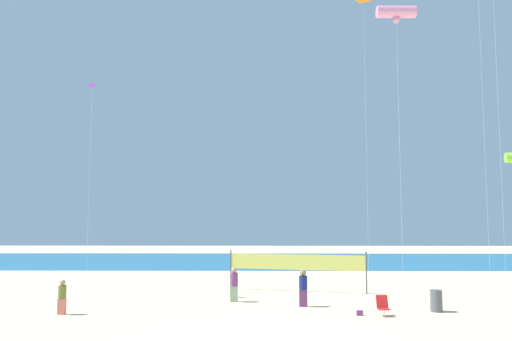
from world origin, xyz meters
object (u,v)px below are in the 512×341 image
Objects in this scene: beachgoer_plum_shirt at (234,283)px; volleyball_net at (296,264)px; trash_barrel at (436,301)px; beach_handbag at (360,313)px; beachgoer_navy_shirt at (303,287)px; kite_pink_tube at (396,13)px; kite_violet_diamond at (92,97)px; folding_beach_chair at (383,305)px; beachgoer_olive_shirt at (62,296)px.

beachgoer_plum_shirt is 5.11m from volleyball_net.
trash_barrel is 3.91m from beach_handbag.
volleyball_net is (0.01, 5.03, 0.68)m from beachgoer_navy_shirt.
kite_pink_tube reaches higher than beach_handbag.
kite_violet_diamond is (-11.81, 2.95, 10.32)m from beachgoer_navy_shirt.
beachgoer_plum_shirt is 6.94m from beach_handbag.
volleyball_net is (-6.10, 6.31, 1.14)m from trash_barrel.
beach_handbag is 0.02× the size of kite_pink_tube.
beach_handbag is at bearing -20.19° from kite_violet_diamond.
kite_pink_tube is at bearing 71.08° from beachgoer_navy_shirt.
volleyball_net is at bearing 178.00° from beachgoer_navy_shirt.
beachgoer_plum_shirt is 15.90m from kite_pink_tube.
volleyball_net reaches higher than folding_beach_chair.
volleyball_net is at bearing -170.37° from beachgoer_plum_shirt.
kite_violet_diamond is at bearing 12.48° from beachgoer_olive_shirt.
folding_beach_chair is 8.13m from volleyball_net.
beach_handbag is at bearing -72.21° from volleyball_net.
beachgoer_navy_shirt is 4.10m from folding_beach_chair.
kite_violet_diamond reaches higher than beachgoer_navy_shirt.
kite_violet_diamond is at bearing -47.21° from beachgoer_plum_shirt.
beachgoer_plum_shirt is at bearing -133.84° from volleyball_net.
trash_barrel is 13.96m from kite_pink_tube.
trash_barrel is at bearing -45.97° from volleyball_net.
trash_barrel is 0.08× the size of kite_violet_diamond.
kite_violet_diamond is at bearing -169.98° from volleyball_net.
beachgoer_olive_shirt is 17.25m from trash_barrel.
beach_handbag is at bearing 111.59° from beachgoer_plum_shirt.
trash_barrel is at bearing 14.67° from beach_handbag.
volleyball_net is (3.51, 3.65, 0.68)m from beachgoer_plum_shirt.
kite_pink_tube reaches higher than trash_barrel.
folding_beach_chair is 0.11× the size of volleyball_net.
beachgoer_navy_shirt is 0.22× the size of volleyball_net.
kite_pink_tube is (2.21, 0.86, 14.26)m from beach_handbag.
beachgoer_navy_shirt is 15.95m from kite_violet_diamond.
beachgoer_olive_shirt is at bearing -177.01° from trash_barrel.
beach_handbag is (13.47, -0.09, -0.72)m from beachgoer_olive_shirt.
kite_pink_tube is (15.68, 0.78, 13.54)m from beachgoer_olive_shirt.
kite_pink_tube is (1.18, 0.88, 13.91)m from folding_beach_chair.
beachgoer_navy_shirt is at bearing 147.60° from folding_beach_chair.
beachgoer_navy_shirt reaches higher than beachgoer_plum_shirt.
beachgoer_olive_shirt is 0.88× the size of beachgoer_plum_shirt.
kite_pink_tube reaches higher than volleyball_net.
beach_handbag is (-3.76, -0.98, -0.38)m from trash_barrel.
beachgoer_olive_shirt is 11.33m from beachgoer_navy_shirt.
beachgoer_olive_shirt is 13.49m from beach_handbag.
kite_violet_diamond is at bearing -105.92° from beachgoer_navy_shirt.
kite_pink_tube is at bearing -54.71° from volleyball_net.
beachgoer_navy_shirt is 14.23m from kite_pink_tube.
beach_handbag is 0.02× the size of kite_violet_diamond.
kite_pink_tube is at bearing -82.33° from beachgoer_olive_shirt.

